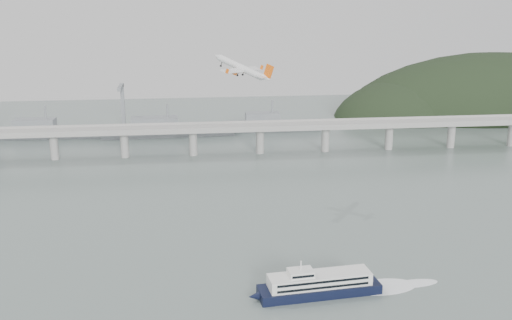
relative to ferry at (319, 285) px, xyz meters
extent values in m
plane|color=slate|center=(-17.03, 18.99, -4.18)|extent=(900.00, 900.00, 0.00)
cube|color=#989895|center=(-17.03, 218.99, 15.82)|extent=(800.00, 22.00, 2.20)
cube|color=#989895|center=(-17.03, 208.49, 17.82)|extent=(800.00, 0.60, 1.80)
cube|color=#989895|center=(-17.03, 229.49, 17.82)|extent=(800.00, 0.60, 1.80)
cylinder|color=#989895|center=(-147.03, 218.99, 5.32)|extent=(6.00, 6.00, 21.00)
cylinder|color=#989895|center=(-97.03, 218.99, 5.32)|extent=(6.00, 6.00, 21.00)
cylinder|color=#989895|center=(-47.03, 218.99, 5.32)|extent=(6.00, 6.00, 21.00)
cylinder|color=#989895|center=(2.97, 218.99, 5.32)|extent=(6.00, 6.00, 21.00)
cylinder|color=#989895|center=(52.97, 218.99, 5.32)|extent=(6.00, 6.00, 21.00)
cylinder|color=#989895|center=(102.97, 218.99, 5.32)|extent=(6.00, 6.00, 21.00)
cylinder|color=#989895|center=(152.97, 218.99, 5.32)|extent=(6.00, 6.00, 21.00)
cylinder|color=#989895|center=(202.97, 218.99, 5.32)|extent=(6.00, 6.00, 21.00)
ellipsoid|color=black|center=(252.97, 348.99, -22.18)|extent=(320.00, 150.00, 156.00)
ellipsoid|color=black|center=(157.97, 338.99, -16.18)|extent=(140.00, 110.00, 96.00)
cube|color=slate|center=(-167.03, 288.99, -0.18)|extent=(95.67, 20.15, 8.00)
cube|color=slate|center=(-176.53, 288.99, 7.82)|extent=(33.90, 15.02, 8.00)
cylinder|color=slate|center=(-167.03, 288.99, 15.82)|extent=(1.60, 1.60, 14.00)
cube|color=slate|center=(-67.03, 283.99, -0.18)|extent=(110.55, 21.43, 8.00)
cube|color=slate|center=(-78.03, 283.99, 7.82)|extent=(39.01, 16.73, 8.00)
cylinder|color=slate|center=(-67.03, 283.99, 15.82)|extent=(1.60, 1.60, 14.00)
cube|color=slate|center=(22.97, 293.99, -0.18)|extent=(85.00, 13.60, 8.00)
cube|color=slate|center=(14.47, 293.99, 7.82)|extent=(29.75, 11.90, 8.00)
cylinder|color=slate|center=(22.97, 293.99, 15.82)|extent=(1.60, 1.60, 14.00)
cube|color=slate|center=(-107.03, 318.99, 15.82)|extent=(3.00, 3.00, 40.00)
cube|color=slate|center=(-107.03, 308.99, 33.82)|extent=(3.00, 28.00, 3.00)
cube|color=black|center=(0.00, 0.00, -2.20)|extent=(50.45, 16.68, 3.96)
cone|color=black|center=(-26.61, -2.62, -2.20)|extent=(5.32, 4.43, 3.96)
cube|color=white|center=(0.00, 0.00, 2.26)|extent=(42.37, 13.93, 4.95)
cube|color=black|center=(0.49, -4.98, 3.55)|extent=(37.47, 3.84, 0.99)
cube|color=black|center=(0.49, -4.98, 1.17)|extent=(37.47, 3.84, 0.99)
cube|color=black|center=(-0.49, 4.98, 3.55)|extent=(37.47, 3.84, 0.99)
cube|color=black|center=(-0.49, 4.98, 1.17)|extent=(37.47, 3.84, 0.99)
cube|color=white|center=(-7.88, -0.77, 6.02)|extent=(10.54, 7.87, 2.58)
cube|color=black|center=(-7.54, -4.27, 6.02)|extent=(8.88, 0.99, 0.99)
cylinder|color=white|center=(-7.88, -0.77, 9.19)|extent=(0.54, 0.54, 3.96)
ellipsoid|color=white|center=(27.60, 2.72, -4.13)|extent=(29.78, 16.99, 0.20)
ellipsoid|color=white|center=(41.40, 4.07, -4.13)|extent=(21.99, 9.19, 0.20)
cylinder|color=silver|center=(-20.15, 121.45, 72.48)|extent=(24.52, 22.46, 12.89)
cone|color=silver|center=(-32.76, 131.54, 77.74)|extent=(6.47, 6.29, 5.01)
cone|color=silver|center=(-7.00, 110.96, 67.56)|extent=(7.27, 6.77, 5.34)
cube|color=silver|center=(-19.65, 120.98, 71.15)|extent=(26.12, 31.71, 3.79)
cube|color=silver|center=(-7.59, 111.47, 68.60)|extent=(10.39, 12.12, 1.94)
cube|color=#EA5D10|center=(-5.84, 110.31, 71.60)|extent=(5.66, 4.18, 8.05)
cylinder|color=#EA5D10|center=(-17.67, 126.76, 69.94)|extent=(5.37, 5.13, 3.74)
cylinder|color=black|center=(-19.33, 128.09, 70.63)|extent=(2.40, 2.47, 2.44)
cube|color=silver|center=(-17.38, 126.60, 70.95)|extent=(2.48, 1.98, 2.04)
cylinder|color=#EA5D10|center=(-24.81, 117.54, 70.52)|extent=(5.37, 5.13, 3.74)
cylinder|color=black|center=(-26.47, 118.87, 71.21)|extent=(2.40, 2.47, 2.44)
cube|color=silver|center=(-24.52, 117.38, 71.53)|extent=(2.48, 1.98, 2.04)
cylinder|color=black|center=(-18.49, 123.45, 69.19)|extent=(1.22, 0.92, 2.56)
cylinder|color=black|center=(-18.81, 123.63, 68.09)|extent=(1.45, 1.21, 1.49)
cylinder|color=black|center=(-21.87, 119.09, 69.47)|extent=(1.22, 0.92, 2.56)
cylinder|color=black|center=(-22.19, 119.27, 68.36)|extent=(1.45, 1.21, 1.49)
cylinder|color=black|center=(-30.42, 129.47, 73.60)|extent=(1.22, 0.92, 2.56)
cylinder|color=black|center=(-30.74, 129.65, 72.50)|extent=(1.45, 1.21, 1.49)
cube|color=#EA5D10|center=(-6.69, 133.77, 70.80)|extent=(2.09, 1.57, 2.96)
cube|color=#EA5D10|center=(-28.77, 105.27, 72.60)|extent=(2.09, 1.57, 2.96)
camera|label=1|loc=(-50.62, -213.22, 113.73)|focal=42.00mm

